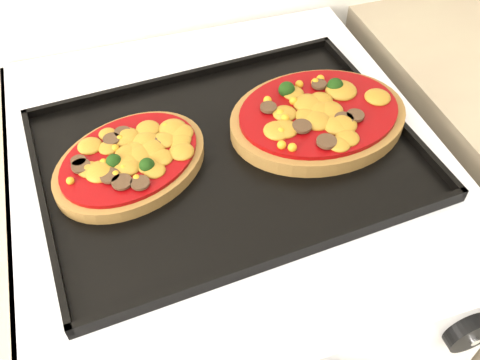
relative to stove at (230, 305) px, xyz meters
name	(u,v)px	position (x,y,z in m)	size (l,w,h in m)	color
stove	(230,305)	(0.00, 0.00, 0.00)	(0.60, 0.60, 0.91)	white
knob_right	(469,333)	(0.19, -0.33, 0.40)	(0.06, 0.06, 0.02)	black
baking_tray	(229,153)	(0.00, -0.03, 0.47)	(0.50, 0.37, 0.02)	black
pizza_left	(130,160)	(-0.13, -0.01, 0.48)	(0.21, 0.16, 0.03)	brown
pizza_right	(318,115)	(0.13, -0.01, 0.48)	(0.25, 0.20, 0.04)	brown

